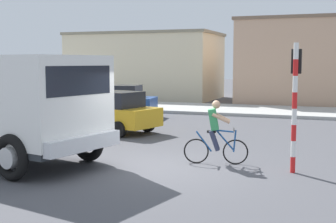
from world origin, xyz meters
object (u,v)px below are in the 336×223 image
(car_white_mid, at_px, (110,111))
(car_red_near, at_px, (115,101))
(traffic_light_pole, at_px, (295,89))
(cyclist, at_px, (215,132))
(truck_foreground, at_px, (11,102))

(car_white_mid, bearing_deg, car_red_near, 114.41)
(car_white_mid, bearing_deg, traffic_light_pole, -30.63)
(cyclist, xyz_separation_m, car_red_near, (-7.32, 8.56, -0.05))
(truck_foreground, bearing_deg, cyclist, 18.79)
(truck_foreground, height_order, traffic_light_pole, traffic_light_pole)
(car_red_near, relative_size, car_white_mid, 0.98)
(truck_foreground, bearing_deg, car_red_near, 101.47)
(car_red_near, xyz_separation_m, car_white_mid, (2.00, -4.40, 0.00))
(cyclist, xyz_separation_m, car_white_mid, (-5.32, 4.16, -0.05))
(car_white_mid, bearing_deg, truck_foreground, -89.05)
(traffic_light_pole, xyz_separation_m, car_red_near, (-9.37, 8.77, -1.25))
(truck_foreground, distance_m, cyclist, 5.57)
(traffic_light_pole, relative_size, car_white_mid, 0.74)
(truck_foreground, relative_size, cyclist, 3.39)
(truck_foreground, height_order, car_white_mid, truck_foreground)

